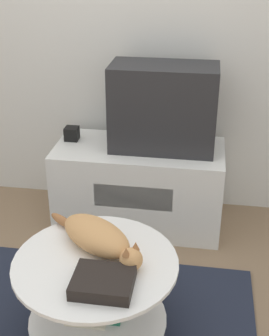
{
  "coord_description": "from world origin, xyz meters",
  "views": [
    {
      "loc": [
        0.49,
        -1.64,
        1.75
      ],
      "look_at": [
        0.15,
        0.56,
        0.63
      ],
      "focal_mm": 50.0,
      "sensor_mm": 36.0,
      "label": 1
    }
  ],
  "objects_px": {
    "dvd_box": "(103,282)",
    "speaker": "(72,134)",
    "tv": "(163,108)",
    "cat": "(98,237)"
  },
  "relations": [
    {
      "from": "speaker",
      "to": "dvd_box",
      "type": "height_order",
      "value": "speaker"
    },
    {
      "from": "tv",
      "to": "speaker",
      "type": "distance_m",
      "value": 0.64
    },
    {
      "from": "tv",
      "to": "speaker",
      "type": "height_order",
      "value": "tv"
    },
    {
      "from": "speaker",
      "to": "dvd_box",
      "type": "relative_size",
      "value": 0.35
    },
    {
      "from": "speaker",
      "to": "cat",
      "type": "height_order",
      "value": "speaker"
    },
    {
      "from": "tv",
      "to": "cat",
      "type": "height_order",
      "value": "tv"
    },
    {
      "from": "dvd_box",
      "to": "speaker",
      "type": "bearing_deg",
      "value": 110.84
    },
    {
      "from": "speaker",
      "to": "dvd_box",
      "type": "xyz_separation_m",
      "value": [
        0.48,
        -1.27,
        -0.11
      ]
    },
    {
      "from": "tv",
      "to": "cat",
      "type": "xyz_separation_m",
      "value": [
        -0.19,
        -0.98,
        -0.29
      ]
    },
    {
      "from": "speaker",
      "to": "cat",
      "type": "relative_size",
      "value": 0.17
    }
  ]
}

